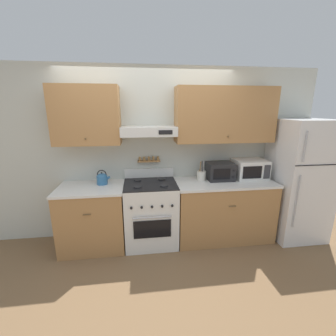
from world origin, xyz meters
TOP-DOWN VIEW (x-y plane):
  - ground_plane at (0.00, 0.00)m, footprint 16.00×16.00m
  - wall_back at (0.13, 0.63)m, footprint 5.20×0.46m
  - counter_left at (-0.83, 0.34)m, footprint 0.90×0.67m
  - counter_right at (1.11, 0.34)m, footprint 1.46×0.67m
  - stove_range at (0.00, 0.34)m, footprint 0.74×0.67m
  - refrigerator at (2.25, 0.28)m, footprint 0.75×0.77m
  - tea_kettle at (-0.68, 0.44)m, footprint 0.19×0.15m
  - microwave at (1.54, 0.46)m, footprint 0.48×0.40m
  - utensil_crock at (0.77, 0.44)m, footprint 0.13×0.13m
  - toaster_oven at (1.06, 0.44)m, footprint 0.39×0.33m

SIDE VIEW (x-z plane):
  - ground_plane at x=0.00m, z-range 0.00..0.00m
  - counter_right at x=1.11m, z-range 0.00..0.91m
  - counter_left at x=-0.83m, z-range 0.00..0.91m
  - stove_range at x=0.00m, z-range -0.06..1.00m
  - refrigerator at x=2.25m, z-range 0.00..1.81m
  - utensil_crock at x=0.77m, z-range 0.84..1.13m
  - tea_kettle at x=-0.68m, z-range 0.89..1.10m
  - toaster_oven at x=1.06m, z-range 0.91..1.17m
  - microwave at x=1.54m, z-range 0.91..1.20m
  - wall_back at x=0.13m, z-range 0.22..2.77m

